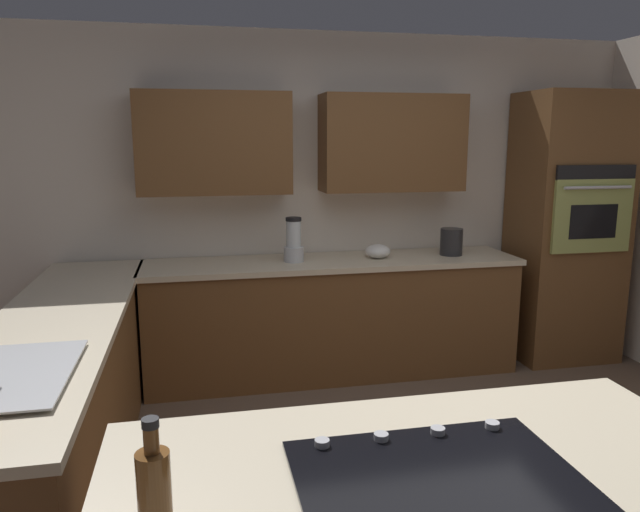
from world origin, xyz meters
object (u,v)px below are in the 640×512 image
(wall_oven, at_px, (566,228))
(kettle, at_px, (451,242))
(cooktop, at_px, (439,480))
(sink_unit, at_px, (6,375))
(mixing_bowl, at_px, (378,251))
(blender, at_px, (294,243))
(oil_bottle, at_px, (155,497))

(wall_oven, xyz_separation_m, kettle, (1.00, 0.00, -0.08))
(wall_oven, bearing_deg, cooktop, 51.48)
(cooktop, bearing_deg, sink_unit, -36.46)
(wall_oven, bearing_deg, mixing_bowl, 0.02)
(wall_oven, height_order, blender, wall_oven)
(mixing_bowl, bearing_deg, sink_unit, 43.31)
(sink_unit, height_order, cooktop, sink_unit)
(wall_oven, distance_m, cooktop, 3.77)
(wall_oven, height_order, oil_bottle, wall_oven)
(blender, bearing_deg, kettle, -180.00)
(blender, relative_size, kettle, 1.58)
(blender, bearing_deg, wall_oven, -179.99)
(sink_unit, height_order, oil_bottle, oil_bottle)
(sink_unit, bearing_deg, cooktop, 143.54)
(blender, bearing_deg, cooktop, 88.17)
(sink_unit, xyz_separation_m, oil_bottle, (-0.62, 1.10, 0.11))
(mixing_bowl, distance_m, kettle, 0.60)
(cooktop, height_order, kettle, kettle)
(wall_oven, distance_m, sink_unit, 4.17)
(mixing_bowl, bearing_deg, oil_bottle, 64.47)
(sink_unit, bearing_deg, mixing_bowl, -136.69)
(sink_unit, distance_m, blender, 2.43)
(cooktop, xyz_separation_m, mixing_bowl, (-0.74, -2.94, 0.05))
(blender, relative_size, oil_bottle, 1.06)
(wall_oven, distance_m, kettle, 1.00)
(mixing_bowl, xyz_separation_m, kettle, (-0.60, 0.00, 0.05))
(sink_unit, height_order, kettle, sink_unit)
(cooktop, distance_m, kettle, 3.24)
(mixing_bowl, distance_m, oil_bottle, 3.39)
(oil_bottle, bearing_deg, wall_oven, -135.01)
(cooktop, relative_size, mixing_bowl, 3.97)
(blender, xyz_separation_m, mixing_bowl, (-0.65, -0.00, -0.09))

